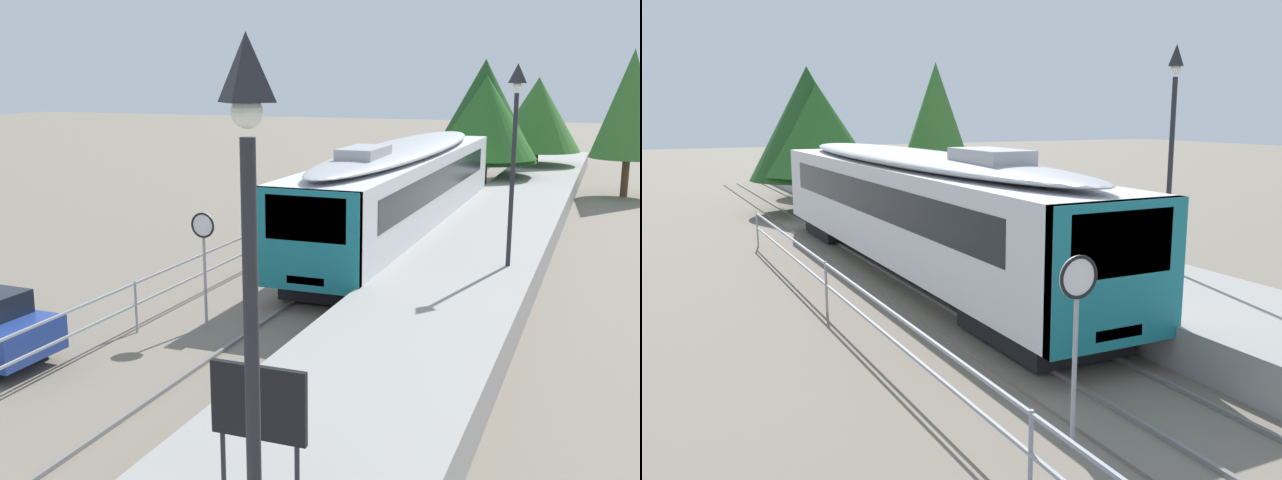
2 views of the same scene
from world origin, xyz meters
TOP-DOWN VIEW (x-y plane):
  - ground_plane at (-3.00, 22.00)m, footprint 160.00×160.00m
  - track_rails at (0.00, 22.00)m, footprint 3.20×60.00m
  - commuter_train at (0.00, 23.49)m, footprint 2.82×18.34m
  - station_platform at (3.25, 22.00)m, footprint 3.90×60.00m
  - platform_lamp_near_end at (4.43, 2.56)m, footprint 0.34×0.34m
  - platform_lamp_mid_platform at (4.43, 18.09)m, footprint 0.34×0.34m
  - platform_notice_board at (3.31, 4.93)m, footprint 1.20×0.08m
  - speed_limit_sign at (-1.99, 12.95)m, footprint 0.61×0.10m
  - carpark_fence at (-3.30, 12.00)m, footprint 0.06×36.06m
  - tree_behind_carpark at (7.43, 38.38)m, footprint 3.64×3.64m
  - tree_behind_station_far at (2.57, 43.19)m, footprint 4.97×4.97m
  - tree_distant_left at (0.49, 37.31)m, footprint 5.53×5.53m
  - tree_distant_centre at (0.72, 36.53)m, footprint 5.18×5.18m

SIDE VIEW (x-z plane):
  - ground_plane at x=-3.00m, z-range 0.00..0.00m
  - track_rails at x=0.00m, z-range -0.04..0.10m
  - station_platform at x=3.25m, z-range 0.00..0.90m
  - carpark_fence at x=-3.30m, z-range 0.28..1.53m
  - speed_limit_sign at x=-1.99m, z-range 0.72..3.53m
  - commuter_train at x=0.00m, z-range 0.27..4.01m
  - platform_notice_board at x=3.31m, z-range 1.29..3.09m
  - tree_behind_station_far at x=2.57m, z-range 0.84..6.71m
  - tree_distant_centre at x=0.72m, z-range 0.93..6.89m
  - tree_distant_left at x=0.49m, z-range 0.80..7.56m
  - tree_behind_carpark at x=7.43m, z-range 0.95..8.18m
  - platform_lamp_near_end at x=4.43m, z-range 1.95..7.30m
  - platform_lamp_mid_platform at x=4.43m, z-range 1.95..7.30m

